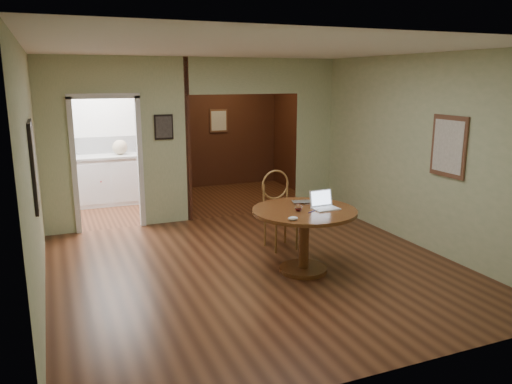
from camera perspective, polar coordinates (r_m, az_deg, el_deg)
name	(u,v)px	position (r m, az deg, el deg)	size (l,w,h in m)	color
floor	(258,269)	(6.41, 0.23, -8.79)	(5.00, 5.00, 0.00)	#412012
room_shell	(164,142)	(8.85, -10.44, 5.68)	(5.20, 7.50, 5.00)	white
dining_table	(304,226)	(6.18, 5.53, -3.85)	(1.28, 1.28, 0.80)	brown
chair	(279,205)	(7.06, 2.60, -1.51)	(0.49, 0.49, 1.10)	brown
open_laptop	(323,203)	(6.19, 7.72, -1.29)	(0.31, 0.27, 0.22)	white
closed_laptop	(307,203)	(6.37, 5.86, -1.25)	(0.35, 0.23, 0.03)	#BAB9BE
mouse	(293,218)	(5.63, 4.25, -3.03)	(0.12, 0.07, 0.05)	white
wine_glass	(298,207)	(6.01, 4.88, -1.75)	(0.09, 0.09, 0.10)	white
pen	(312,212)	(6.01, 6.39, -2.24)	(0.01, 0.01, 0.14)	#0D0C58
kitchen_cabinet	(108,180)	(9.92, -16.59, 1.36)	(2.06, 0.60, 0.94)	white
grocery_bag	(120,147)	(9.85, -15.29, 4.96)	(0.28, 0.24, 0.28)	tan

